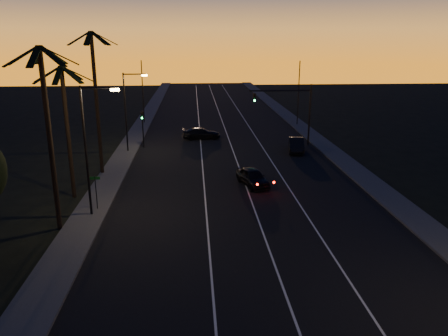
{
  "coord_description": "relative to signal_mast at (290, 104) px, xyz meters",
  "views": [
    {
      "loc": [
        -3.76,
        -8.82,
        11.86
      ],
      "look_at": [
        -1.7,
        20.55,
        3.14
      ],
      "focal_mm": 35.0,
      "sensor_mm": 36.0,
      "label": 1
    }
  ],
  "objects": [
    {
      "name": "lane_stripe_left",
      "position": [
        -10.14,
        -9.99,
        -4.76
      ],
      "size": [
        0.12,
        160.0,
        0.01
      ],
      "primitive_type": "cube",
      "color": "silver",
      "rests_on": "road"
    },
    {
      "name": "lane_stripe_mid",
      "position": [
        -6.64,
        -9.99,
        -4.76
      ],
      "size": [
        0.12,
        160.0,
        0.01
      ],
      "primitive_type": "cube",
      "color": "silver",
      "rests_on": "road"
    },
    {
      "name": "far_pole_left",
      "position": [
        -18.14,
        15.01,
        -0.28
      ],
      "size": [
        0.14,
        0.14,
        9.0
      ],
      "primitive_type": "cylinder",
      "color": "black",
      "rests_on": "ground"
    },
    {
      "name": "streetlight_left_near",
      "position": [
        -17.84,
        -19.99,
        0.54
      ],
      "size": [
        2.55,
        0.26,
        9.0
      ],
      "color": "black",
      "rests_on": "ground"
    },
    {
      "name": "street_sign",
      "position": [
        -17.94,
        -18.99,
        -3.13
      ],
      "size": [
        0.7,
        0.06,
        2.6
      ],
      "color": "black",
      "rests_on": "ground"
    },
    {
      "name": "signal_post",
      "position": [
        -16.64,
        -0.01,
        -1.89
      ],
      "size": [
        0.28,
        0.37,
        4.2
      ],
      "color": "black",
      "rests_on": "ground"
    },
    {
      "name": "sidewalk_right",
      "position": [
        4.06,
        -9.99,
        -4.7
      ],
      "size": [
        2.4,
        170.0,
        0.16
      ],
      "primitive_type": "cube",
      "color": "#343432",
      "rests_on": "ground"
    },
    {
      "name": "cross_car",
      "position": [
        -9.99,
        4.03,
        -4.09
      ],
      "size": [
        4.82,
        2.27,
        1.36
      ],
      "color": "black",
      "rests_on": "road"
    },
    {
      "name": "far_pole_right",
      "position": [
        3.86,
        12.01,
        -0.28
      ],
      "size": [
        0.14,
        0.14,
        9.0
      ],
      "primitive_type": "cylinder",
      "color": "black",
      "rests_on": "ground"
    },
    {
      "name": "sidewalk_left",
      "position": [
        -18.34,
        -9.99,
        -4.7
      ],
      "size": [
        2.4,
        170.0,
        0.16
      ],
      "primitive_type": "cube",
      "color": "#343432",
      "rests_on": "ground"
    },
    {
      "name": "streetlight_left_far",
      "position": [
        -17.82,
        -1.99,
        0.28
      ],
      "size": [
        2.55,
        0.26,
        8.5
      ],
      "color": "black",
      "rests_on": "ground"
    },
    {
      "name": "right_car",
      "position": [
        0.23,
        -3.08,
        -4.03
      ],
      "size": [
        2.38,
        4.73,
        1.49
      ],
      "color": "black",
      "rests_on": "road"
    },
    {
      "name": "palm_mid",
      "position": [
        -20.34,
        -15.99,
        1.47
      ],
      "size": [
        4.25,
        4.16,
        10.03
      ],
      "color": "black",
      "rests_on": "ground"
    },
    {
      "name": "lead_car",
      "position": [
        -6.04,
        -14.17,
        -4.05
      ],
      "size": [
        2.88,
        4.97,
        1.44
      ],
      "color": "black",
      "rests_on": "road"
    },
    {
      "name": "road",
      "position": [
        -7.14,
        -9.99,
        -4.78
      ],
      "size": [
        20.0,
        170.0,
        0.01
      ],
      "primitive_type": "cube",
      "color": "black",
      "rests_on": "ground"
    },
    {
      "name": "palm_far",
      "position": [
        -19.34,
        -9.99,
        2.83
      ],
      "size": [
        4.25,
        4.16,
        12.53
      ],
      "color": "black",
      "rests_on": "ground"
    },
    {
      "name": "signal_mast",
      "position": [
        0.0,
        0.0,
        0.0
      ],
      "size": [
        7.1,
        0.41,
        7.0
      ],
      "color": "black",
      "rests_on": "ground"
    },
    {
      "name": "lane_stripe_right",
      "position": [
        -3.14,
        -9.99,
        -4.76
      ],
      "size": [
        0.12,
        160.0,
        0.01
      ],
      "primitive_type": "cube",
      "color": "silver",
      "rests_on": "road"
    },
    {
      "name": "palm_near",
      "position": [
        -19.74,
        -21.99,
        2.29
      ],
      "size": [
        4.25,
        4.16,
        11.53
      ],
      "color": "black",
      "rests_on": "ground"
    }
  ]
}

